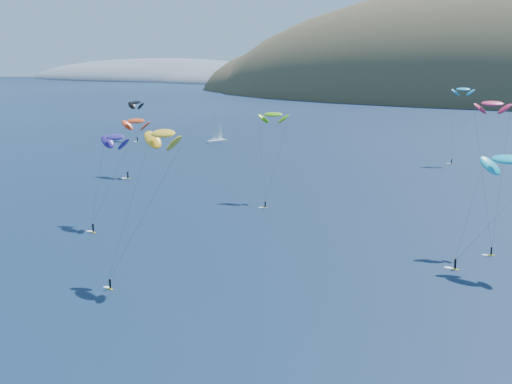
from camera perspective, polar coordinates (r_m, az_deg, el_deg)
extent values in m
ellipsoid|color=#3D3526|center=(657.02, 9.64, 7.34)|extent=(340.00, 240.00, 120.00)
ellipsoid|color=slate|center=(957.30, -7.37, 8.78)|extent=(400.00, 240.00, 60.00)
ellipsoid|color=slate|center=(852.20, -0.90, 8.65)|extent=(240.00, 180.00, 44.00)
cube|color=white|center=(280.88, -3.14, 4.07)|extent=(5.36, 8.65, 1.01)
cylinder|color=white|center=(280.70, -3.10, 5.28)|extent=(0.16, 0.16, 11.81)
cube|color=gold|center=(203.12, -10.21, 1.07)|extent=(1.65, 0.51, 0.09)
cylinder|color=black|center=(202.94, -10.22, 1.35)|extent=(0.38, 0.38, 1.75)
sphere|color=#8C6047|center=(202.77, -10.23, 1.64)|extent=(0.29, 0.29, 0.29)
ellipsoid|color=red|center=(207.55, -9.58, 5.64)|extent=(9.03, 4.36, 4.99)
cube|color=gold|center=(110.24, -11.58, -7.61)|extent=(1.34, 0.84, 0.07)
cylinder|color=black|center=(109.98, -11.60, -7.20)|extent=(0.30, 0.30, 1.38)
sphere|color=#8C6047|center=(109.73, -11.61, -6.81)|extent=(0.23, 0.23, 0.23)
ellipsoid|color=yellow|center=(110.66, -7.45, 4.67)|extent=(9.13, 6.70, 4.63)
cube|color=gold|center=(162.75, 0.74, -1.26)|extent=(1.29, 0.70, 0.07)
cylinder|color=black|center=(162.58, 0.74, -0.99)|extent=(0.29, 0.29, 1.32)
sphere|color=#8C6047|center=(162.42, 0.74, -0.73)|extent=(0.22, 0.22, 0.22)
ellipsoid|color=#58AD0E|center=(171.55, 1.39, 6.23)|extent=(7.58, 5.09, 3.88)
cube|color=gold|center=(235.04, 15.36, 2.20)|extent=(1.31, 0.68, 0.07)
cylinder|color=black|center=(234.92, 15.37, 2.39)|extent=(0.30, 0.30, 1.35)
sphere|color=#8C6047|center=(234.81, 15.38, 2.58)|extent=(0.23, 0.23, 0.23)
ellipsoid|color=#1482B8|center=(235.52, 16.24, 7.90)|extent=(7.23, 4.72, 3.71)
cube|color=gold|center=(121.81, 15.63, -5.98)|extent=(1.51, 0.88, 0.08)
cylinder|color=black|center=(121.55, 15.65, -5.56)|extent=(0.34, 0.34, 1.56)
sphere|color=#8C6047|center=(121.30, 15.68, -5.15)|extent=(0.26, 0.26, 0.26)
ellipsoid|color=#0FAECA|center=(121.43, 19.55, 2.47)|extent=(9.90, 6.94, 5.03)
cube|color=gold|center=(131.84, 18.29, -4.83)|extent=(1.29, 0.68, 0.07)
cylinder|color=black|center=(131.63, 18.31, -4.50)|extent=(0.29, 0.29, 1.33)
sphere|color=#8C6047|center=(131.43, 18.33, -4.18)|extent=(0.22, 0.22, 0.22)
ellipsoid|color=#C82350|center=(134.53, 18.41, 6.74)|extent=(6.59, 4.32, 3.38)
cube|color=gold|center=(144.39, -12.89, -3.16)|extent=(1.52, 0.86, 0.08)
cylinder|color=black|center=(144.17, -12.91, -2.81)|extent=(0.34, 0.34, 1.56)
sphere|color=#8C6047|center=(143.96, -12.92, -2.46)|extent=(0.26, 0.26, 0.26)
ellipsoid|color=navy|center=(149.65, -11.20, 4.35)|extent=(8.98, 6.18, 4.57)
cube|color=gold|center=(285.04, -9.47, 3.97)|extent=(1.68, 1.04, 0.09)
cylinder|color=black|center=(284.92, -9.48, 4.17)|extent=(0.38, 0.38, 1.74)
sphere|color=#8C6047|center=(284.80, -9.48, 4.37)|extent=(0.29, 0.29, 0.29)
ellipsoid|color=black|center=(290.94, -9.57, 7.10)|extent=(10.12, 7.36, 5.13)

